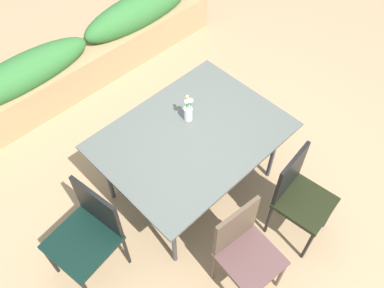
{
  "coord_description": "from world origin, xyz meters",
  "views": [
    {
      "loc": [
        -1.52,
        -1.42,
        3.26
      ],
      "look_at": [
        -0.1,
        0.05,
        0.64
      ],
      "focal_mm": 37.39,
      "sensor_mm": 36.0,
      "label": 1
    }
  ],
  "objects_px": {
    "chair_near_left": "(245,248)",
    "chair_end_left": "(88,231)",
    "chair_near_right": "(299,193)",
    "flower_vase": "(189,110)",
    "dining_table": "(192,138)",
    "planter_box": "(90,53)"
  },
  "relations": [
    {
      "from": "chair_end_left",
      "to": "chair_near_right",
      "type": "bearing_deg",
      "value": -131.18
    },
    {
      "from": "dining_table",
      "to": "chair_end_left",
      "type": "relative_size",
      "value": 1.64
    },
    {
      "from": "chair_near_right",
      "to": "planter_box",
      "type": "relative_size",
      "value": 0.27
    },
    {
      "from": "chair_near_left",
      "to": "dining_table",
      "type": "bearing_deg",
      "value": -104.5
    },
    {
      "from": "chair_end_left",
      "to": "planter_box",
      "type": "xyz_separation_m",
      "value": [
        1.3,
        1.88,
        -0.18
      ]
    },
    {
      "from": "dining_table",
      "to": "chair_end_left",
      "type": "height_order",
      "value": "chair_end_left"
    },
    {
      "from": "chair_near_right",
      "to": "chair_end_left",
      "type": "xyz_separation_m",
      "value": [
        -1.39,
        0.89,
        0.01
      ]
    },
    {
      "from": "chair_near_left",
      "to": "chair_end_left",
      "type": "distance_m",
      "value": 1.16
    },
    {
      "from": "chair_end_left",
      "to": "planter_box",
      "type": "height_order",
      "value": "chair_end_left"
    },
    {
      "from": "chair_near_right",
      "to": "flower_vase",
      "type": "relative_size",
      "value": 3.37
    },
    {
      "from": "chair_end_left",
      "to": "dining_table",
      "type": "bearing_deg",
      "value": -99.09
    },
    {
      "from": "flower_vase",
      "to": "chair_near_left",
      "type": "bearing_deg",
      "value": -112.63
    },
    {
      "from": "chair_near_left",
      "to": "flower_vase",
      "type": "xyz_separation_m",
      "value": [
        0.43,
        1.03,
        0.35
      ]
    },
    {
      "from": "chair_near_right",
      "to": "chair_near_left",
      "type": "bearing_deg",
      "value": -6.09
    },
    {
      "from": "planter_box",
      "to": "flower_vase",
      "type": "bearing_deg",
      "value": -94.47
    },
    {
      "from": "flower_vase",
      "to": "planter_box",
      "type": "bearing_deg",
      "value": 85.53
    },
    {
      "from": "flower_vase",
      "to": "chair_end_left",
      "type": "bearing_deg",
      "value": -173.52
    },
    {
      "from": "chair_near_right",
      "to": "flower_vase",
      "type": "bearing_deg",
      "value": -83.73
    },
    {
      "from": "dining_table",
      "to": "flower_vase",
      "type": "xyz_separation_m",
      "value": [
        0.1,
        0.14,
        0.15
      ]
    },
    {
      "from": "chair_near_left",
      "to": "flower_vase",
      "type": "relative_size",
      "value": 3.34
    },
    {
      "from": "chair_near_right",
      "to": "flower_vase",
      "type": "height_order",
      "value": "flower_vase"
    },
    {
      "from": "dining_table",
      "to": "planter_box",
      "type": "xyz_separation_m",
      "value": [
        0.24,
        1.9,
        -0.37
      ]
    }
  ]
}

